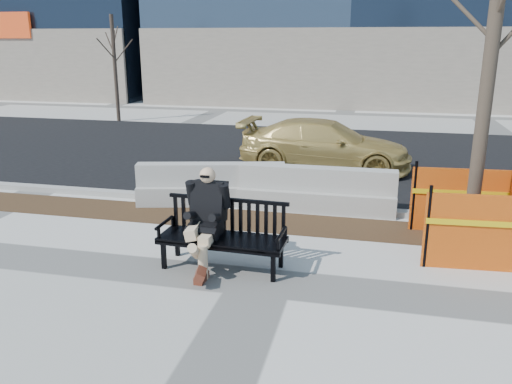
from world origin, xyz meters
TOP-DOWN VIEW (x-y plane):
  - ground at (0.00, 0.00)m, footprint 120.00×120.00m
  - mulch_strip at (0.00, 2.60)m, footprint 40.00×1.20m
  - asphalt_street at (0.00, 8.80)m, footprint 60.00×10.40m
  - curb at (0.00, 3.55)m, footprint 60.00×0.25m
  - bench at (-0.70, 0.35)m, footprint 2.05×0.81m
  - seated_man at (-0.98, 0.42)m, footprint 0.73×1.16m
  - tree_fence at (3.17, 2.00)m, footprint 2.84×2.84m
  - sedan at (0.19, 7.24)m, footprint 4.75×2.15m
  - jersey_barrier_left at (-1.89, 3.50)m, footprint 3.25×1.37m
  - jersey_barrier_right at (0.39, 3.57)m, footprint 3.27×0.67m
  - far_tree_left at (-9.50, 14.02)m, footprint 1.91×1.91m

SIDE VIEW (x-z plane):
  - ground at x=0.00m, z-range 0.00..0.00m
  - bench at x=-0.70m, z-range -0.54..0.54m
  - seated_man at x=-0.98m, z-range -0.80..0.80m
  - tree_fence at x=3.17m, z-range -3.34..3.34m
  - sedan at x=0.19m, z-range -0.68..0.68m
  - jersey_barrier_left at x=-1.89m, z-range -0.46..0.46m
  - jersey_barrier_right at x=0.39m, z-range -0.47..0.47m
  - far_tree_left at x=-9.50m, z-range -2.41..2.41m
  - asphalt_street at x=0.00m, z-range 0.00..0.01m
  - mulch_strip at x=0.00m, z-range -0.01..0.01m
  - curb at x=0.00m, z-range 0.00..0.12m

